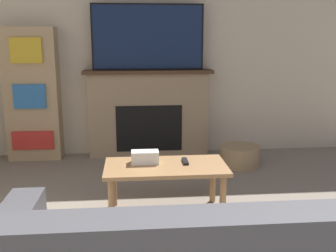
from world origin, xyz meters
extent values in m
cube|color=beige|center=(0.00, 3.99, 1.35)|extent=(5.79, 0.06, 2.70)
cube|color=tan|center=(-0.17, 3.85, 0.50)|extent=(1.41, 0.22, 0.99)
cube|color=black|center=(-0.17, 3.74, 0.35)|extent=(0.77, 0.01, 0.54)
cube|color=#4C331E|center=(-0.17, 3.83, 1.01)|extent=(1.51, 0.28, 0.04)
cube|color=black|center=(-0.17, 3.83, 1.40)|extent=(1.28, 0.03, 0.75)
cube|color=#19284C|center=(-0.17, 3.82, 1.40)|extent=(1.24, 0.01, 0.71)
cube|color=#A87A4C|center=(-0.10, 2.20, 0.39)|extent=(0.97, 0.50, 0.03)
cylinder|color=#A87A4C|center=(-0.53, 2.01, 0.19)|extent=(0.05, 0.05, 0.38)
cylinder|color=#A87A4C|center=(0.32, 2.01, 0.19)|extent=(0.05, 0.05, 0.38)
cylinder|color=#A87A4C|center=(-0.53, 2.39, 0.19)|extent=(0.05, 0.05, 0.38)
cylinder|color=#A87A4C|center=(0.32, 2.39, 0.19)|extent=(0.05, 0.05, 0.38)
cube|color=white|center=(-0.27, 2.27, 0.46)|extent=(0.22, 0.12, 0.10)
cube|color=black|center=(0.06, 2.25, 0.42)|extent=(0.04, 0.15, 0.02)
cube|color=tan|center=(-1.50, 3.83, 0.76)|extent=(0.60, 0.26, 1.52)
cube|color=red|center=(-1.50, 3.69, 0.25)|extent=(0.46, 0.03, 0.21)
cube|color=#2D70B7|center=(-1.50, 3.69, 0.76)|extent=(0.35, 0.03, 0.27)
cube|color=gold|center=(-1.50, 3.69, 1.26)|extent=(0.34, 0.03, 0.28)
cylinder|color=tan|center=(0.82, 3.33, 0.11)|extent=(0.44, 0.44, 0.22)
camera|label=1|loc=(-0.36, -0.77, 1.40)|focal=42.00mm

